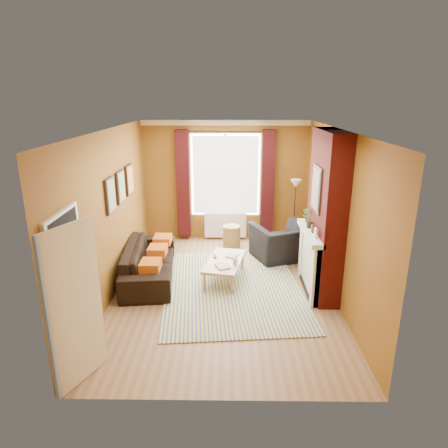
{
  "coord_description": "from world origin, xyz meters",
  "views": [
    {
      "loc": [
        0.09,
        -6.46,
        3.31
      ],
      "look_at": [
        0.0,
        0.25,
        1.15
      ],
      "focal_mm": 32.0,
      "sensor_mm": 36.0,
      "label": 1
    }
  ],
  "objects": [
    {
      "name": "ground",
      "position": [
        0.0,
        0.0,
        0.0
      ],
      "size": [
        5.5,
        5.5,
        0.0
      ],
      "primitive_type": "plane",
      "color": "brown",
      "rests_on": "ground"
    },
    {
      "name": "mug",
      "position": [
        0.2,
        0.2,
        0.45
      ],
      "size": [
        0.12,
        0.12,
        0.09
      ],
      "primitive_type": "imported",
      "rotation": [
        0.0,
        0.0,
        0.17
      ],
      "color": "#999999",
      "rests_on": "coffee_table"
    },
    {
      "name": "book_b",
      "position": [
        0.07,
        0.64,
        0.41
      ],
      "size": [
        0.28,
        0.32,
        0.02
      ],
      "primitive_type": "imported",
      "rotation": [
        0.0,
        0.0,
        -0.42
      ],
      "color": "#999999",
      "rests_on": "coffee_table"
    },
    {
      "name": "striped_rug",
      "position": [
        0.15,
        0.07,
        0.01
      ],
      "size": [
        2.69,
        3.53,
        0.02
      ],
      "rotation": [
        0.0,
        0.0,
        0.09
      ],
      "color": "#375599",
      "rests_on": "ground"
    },
    {
      "name": "room_walls",
      "position": [
        0.63,
        0.28,
        1.38
      ],
      "size": [
        3.82,
        5.54,
        2.83
      ],
      "color": "brown",
      "rests_on": "ground"
    },
    {
      "name": "coffee_table",
      "position": [
        0.01,
        0.37,
        0.36
      ],
      "size": [
        0.84,
        1.31,
        0.4
      ],
      "rotation": [
        0.0,
        0.0,
        -0.2
      ],
      "color": "tan",
      "rests_on": "ground"
    },
    {
      "name": "tv_remote",
      "position": [
        -0.18,
        0.54,
        0.41
      ],
      "size": [
        0.07,
        0.17,
        0.02
      ],
      "rotation": [
        0.0,
        0.0,
        0.14
      ],
      "color": "#29292B",
      "rests_on": "coffee_table"
    },
    {
      "name": "wicker_stool",
      "position": [
        0.15,
        2.13,
        0.25
      ],
      "size": [
        0.5,
        0.5,
        0.5
      ],
      "rotation": [
        0.0,
        0.0,
        0.31
      ],
      "color": "olive",
      "rests_on": "ground"
    },
    {
      "name": "sofa",
      "position": [
        -1.42,
        0.48,
        0.33
      ],
      "size": [
        1.1,
        2.31,
        0.65
      ],
      "primitive_type": "imported",
      "rotation": [
        0.0,
        0.0,
        1.68
      ],
      "color": "black",
      "rests_on": "ground"
    },
    {
      "name": "floor_lamp",
      "position": [
        1.55,
        2.14,
        1.24
      ],
      "size": [
        0.3,
        0.3,
        1.57
      ],
      "rotation": [
        0.0,
        0.0,
        0.38
      ],
      "color": "black",
      "rests_on": "ground"
    },
    {
      "name": "armchair",
      "position": [
        1.21,
        1.44,
        0.37
      ],
      "size": [
        1.44,
        1.36,
        0.75
      ],
      "primitive_type": "imported",
      "rotation": [
        0.0,
        0.0,
        3.53
      ],
      "color": "black",
      "rests_on": "ground"
    },
    {
      "name": "book_a",
      "position": [
        -0.13,
        0.04,
        0.42
      ],
      "size": [
        0.32,
        0.36,
        0.03
      ],
      "primitive_type": "imported",
      "rotation": [
        0.0,
        0.0,
        0.39
      ],
      "color": "#999999",
      "rests_on": "coffee_table"
    }
  ]
}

